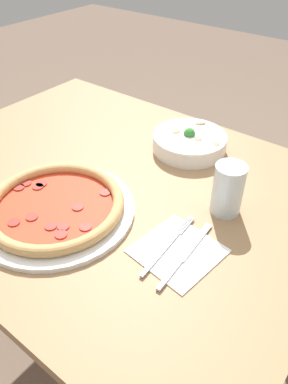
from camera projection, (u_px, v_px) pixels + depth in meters
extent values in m
plane|color=brown|center=(119.00, 334.00, 1.41)|extent=(8.00, 8.00, 0.00)
cube|color=#99724C|center=(108.00, 182.00, 0.97)|extent=(1.11, 0.84, 0.03)
cylinder|color=olive|center=(85.00, 170.00, 1.64)|extent=(0.06, 0.06, 0.70)
cylinder|color=white|center=(57.00, 211.00, 0.84)|extent=(0.36, 0.36, 0.01)
torus|color=tan|center=(56.00, 205.00, 0.83)|extent=(0.31, 0.31, 0.03)
cylinder|color=red|center=(57.00, 208.00, 0.84)|extent=(0.28, 0.28, 0.01)
cylinder|color=maroon|center=(19.00, 187.00, 0.89)|extent=(0.03, 0.03, 0.00)
cylinder|color=maroon|center=(26.00, 183.00, 0.91)|extent=(0.03, 0.03, 0.00)
cylinder|color=maroon|center=(61.00, 235.00, 0.77)|extent=(0.03, 0.03, 0.00)
cylinder|color=maroon|center=(63.00, 226.00, 0.79)|extent=(0.03, 0.03, 0.00)
cylinder|color=maroon|center=(78.00, 207.00, 0.84)|extent=(0.03, 0.03, 0.00)
cylinder|color=maroon|center=(38.00, 187.00, 0.89)|extent=(0.03, 0.03, 0.00)
cylinder|color=maroon|center=(51.00, 226.00, 0.79)|extent=(0.03, 0.03, 0.00)
cylinder|color=maroon|center=(41.00, 184.00, 0.90)|extent=(0.03, 0.03, 0.00)
cylinder|color=maroon|center=(14.00, 222.00, 0.80)|extent=(0.03, 0.03, 0.00)
cylinder|color=maroon|center=(105.00, 192.00, 0.88)|extent=(0.03, 0.03, 0.00)
cylinder|color=maroon|center=(85.00, 227.00, 0.78)|extent=(0.03, 0.03, 0.00)
cylinder|color=maroon|center=(32.00, 217.00, 0.81)|extent=(0.03, 0.03, 0.00)
cylinder|color=white|center=(189.00, 142.00, 1.05)|extent=(0.21, 0.21, 0.05)
torus|color=white|center=(190.00, 137.00, 1.04)|extent=(0.21, 0.21, 0.01)
ellipsoid|color=#998466|center=(199.00, 149.00, 1.00)|extent=(0.03, 0.04, 0.02)
ellipsoid|color=#998466|center=(198.00, 141.00, 1.02)|extent=(0.04, 0.04, 0.02)
ellipsoid|color=tan|center=(163.00, 136.00, 1.04)|extent=(0.04, 0.04, 0.02)
ellipsoid|color=tan|center=(193.00, 127.00, 1.09)|extent=(0.04, 0.04, 0.02)
ellipsoid|color=#998466|center=(216.00, 146.00, 1.00)|extent=(0.04, 0.04, 0.02)
ellipsoid|color=#998466|center=(200.00, 124.00, 1.09)|extent=(0.04, 0.04, 0.02)
ellipsoid|color=tan|center=(176.00, 133.00, 1.05)|extent=(0.03, 0.04, 0.02)
sphere|color=#388433|center=(189.00, 133.00, 1.03)|extent=(0.03, 0.03, 0.03)
cube|color=white|center=(178.00, 251.00, 0.76)|extent=(0.17, 0.17, 0.00)
cube|color=silver|center=(161.00, 253.00, 0.74)|extent=(0.02, 0.14, 0.00)
cube|color=silver|center=(188.00, 226.00, 0.81)|extent=(0.01, 0.06, 0.00)
cube|color=silver|center=(186.00, 225.00, 0.81)|extent=(0.01, 0.06, 0.00)
cube|color=silver|center=(184.00, 225.00, 0.81)|extent=(0.01, 0.06, 0.00)
cube|color=silver|center=(182.00, 224.00, 0.81)|extent=(0.01, 0.06, 0.00)
cube|color=silver|center=(170.00, 275.00, 0.70)|extent=(0.01, 0.08, 0.01)
cube|color=silver|center=(196.00, 242.00, 0.77)|extent=(0.02, 0.13, 0.00)
cylinder|color=silver|center=(228.00, 189.00, 0.82)|extent=(0.07, 0.07, 0.12)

